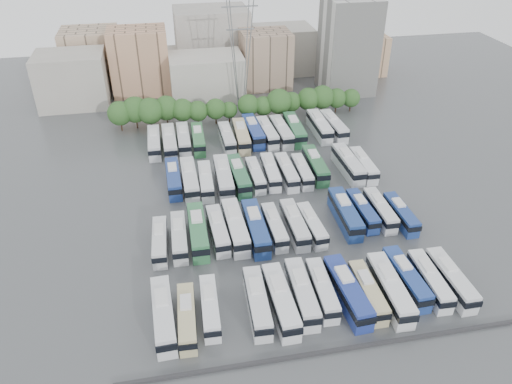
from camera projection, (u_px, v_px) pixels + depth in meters
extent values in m
plane|color=#424447|center=(275.00, 213.00, 93.08)|extent=(220.00, 220.00, 0.00)
cube|color=#2D2D30|center=(332.00, 351.00, 65.57)|extent=(56.00, 0.50, 0.50)
cylinder|color=black|center=(122.00, 126.00, 122.56)|extent=(0.36, 0.36, 2.47)
sphere|color=#234C1E|center=(120.00, 113.00, 120.77)|extent=(5.93, 5.93, 5.93)
cylinder|color=black|center=(137.00, 123.00, 123.72)|extent=(0.36, 0.36, 2.67)
sphere|color=#234C1E|center=(135.00, 110.00, 121.78)|extent=(6.41, 6.41, 6.41)
cylinder|color=black|center=(152.00, 125.00, 123.05)|extent=(0.36, 0.36, 2.67)
sphere|color=#234C1E|center=(150.00, 111.00, 121.11)|extent=(6.41, 6.41, 6.41)
cylinder|color=black|center=(168.00, 121.00, 125.03)|extent=(0.36, 0.36, 2.55)
sphere|color=#234C1E|center=(166.00, 108.00, 123.18)|extent=(6.12, 6.12, 6.12)
cylinder|color=black|center=(183.00, 122.00, 124.88)|extent=(0.36, 0.36, 2.33)
sphere|color=#234C1E|center=(182.00, 110.00, 123.19)|extent=(5.60, 5.60, 5.60)
cylinder|color=black|center=(198.00, 122.00, 125.12)|extent=(0.36, 0.36, 2.13)
sphere|color=#234C1E|center=(198.00, 111.00, 123.57)|extent=(5.12, 5.12, 5.12)
cylinder|color=black|center=(216.00, 120.00, 126.06)|extent=(0.36, 0.36, 2.17)
sphere|color=#234C1E|center=(216.00, 109.00, 124.49)|extent=(5.22, 5.22, 5.22)
cylinder|color=black|center=(229.00, 119.00, 127.23)|extent=(0.36, 0.36, 1.75)
sphere|color=#234C1E|center=(229.00, 110.00, 125.96)|extent=(4.19, 4.19, 4.19)
cylinder|color=black|center=(248.00, 117.00, 127.64)|extent=(0.36, 0.36, 2.29)
sphere|color=#234C1E|center=(248.00, 105.00, 125.99)|extent=(5.48, 5.48, 5.48)
cylinder|color=black|center=(263.00, 116.00, 128.19)|extent=(0.36, 0.36, 2.05)
sphere|color=#234C1E|center=(263.00, 106.00, 126.70)|extent=(4.92, 4.92, 4.92)
cylinder|color=black|center=(279.00, 115.00, 128.18)|extent=(0.36, 0.36, 2.67)
sphere|color=#234C1E|center=(279.00, 101.00, 126.25)|extent=(6.40, 6.40, 6.40)
cylinder|color=black|center=(291.00, 112.00, 130.31)|extent=(0.36, 0.36, 2.10)
sphere|color=#234C1E|center=(291.00, 102.00, 128.78)|extent=(5.04, 5.04, 5.04)
cylinder|color=black|center=(308.00, 111.00, 130.69)|extent=(0.36, 0.36, 2.41)
sphere|color=#234C1E|center=(308.00, 99.00, 128.94)|extent=(5.78, 5.78, 5.78)
cylinder|color=black|center=(321.00, 109.00, 131.33)|extent=(0.36, 0.36, 2.52)
sphere|color=#234C1E|center=(322.00, 97.00, 129.51)|extent=(6.04, 6.04, 6.04)
cylinder|color=black|center=(336.00, 108.00, 132.28)|extent=(0.36, 0.36, 2.14)
sphere|color=#234C1E|center=(337.00, 98.00, 130.73)|extent=(5.13, 5.13, 5.13)
cylinder|color=black|center=(350.00, 108.00, 132.89)|extent=(0.36, 0.36, 2.01)
sphere|color=#234C1E|center=(351.00, 98.00, 131.43)|extent=(4.83, 4.83, 4.83)
cube|color=#9E998E|center=(72.00, 79.00, 134.00)|extent=(18.00, 14.00, 14.00)
cube|color=tan|center=(140.00, 61.00, 140.82)|extent=(16.00, 12.00, 18.00)
cube|color=#ADA89E|center=(207.00, 77.00, 138.69)|extent=(20.00, 14.00, 12.00)
cube|color=gray|center=(266.00, 59.00, 145.51)|extent=(14.00, 12.00, 16.00)
cube|color=gray|center=(212.00, 42.00, 153.79)|extent=(22.00, 16.00, 20.00)
cube|color=tan|center=(92.00, 57.00, 147.38)|extent=(16.00, 14.00, 16.00)
cube|color=#A39E93|center=(282.00, 50.00, 157.29)|extent=(18.00, 14.00, 14.00)
cube|color=tan|center=(361.00, 54.00, 156.73)|extent=(14.00, 12.00, 12.00)
cube|color=gray|center=(175.00, 66.00, 149.55)|extent=(12.00, 10.00, 10.00)
cube|color=silver|center=(348.00, 46.00, 139.76)|extent=(14.00, 14.00, 26.00)
cylinder|color=slate|center=(234.00, 48.00, 123.83)|extent=(2.90, 2.91, 33.83)
cylinder|color=slate|center=(231.00, 44.00, 127.15)|extent=(2.90, 2.91, 33.83)
cylinder|color=slate|center=(250.00, 48.00, 124.47)|extent=(2.90, 2.91, 33.83)
cylinder|color=slate|center=(247.00, 43.00, 127.79)|extent=(2.90, 2.91, 33.83)
cube|color=slate|center=(240.00, 6.00, 120.72)|extent=(9.00, 0.30, 0.30)
cube|color=slate|center=(240.00, 29.00, 123.63)|extent=(7.00, 0.30, 0.30)
cube|color=silver|center=(164.00, 316.00, 68.81)|extent=(3.09, 12.58, 3.54)
cube|color=black|center=(163.00, 313.00, 68.32)|extent=(3.23, 12.77, 1.04)
cube|color=silver|center=(161.00, 297.00, 69.03)|extent=(1.89, 3.39, 0.46)
cube|color=#BFB483|center=(187.00, 318.00, 68.69)|extent=(2.79, 11.02, 3.10)
cube|color=black|center=(187.00, 316.00, 68.26)|extent=(2.91, 11.19, 0.91)
cube|color=silver|center=(186.00, 302.00, 68.90)|extent=(1.67, 2.98, 0.40)
cube|color=white|center=(210.00, 308.00, 70.42)|extent=(2.69, 10.76, 3.03)
cube|color=black|center=(210.00, 306.00, 70.00)|extent=(2.81, 10.93, 0.89)
cube|color=silver|center=(209.00, 292.00, 70.62)|extent=(1.63, 2.91, 0.39)
cube|color=silver|center=(257.00, 303.00, 70.96)|extent=(3.05, 12.11, 3.40)
cube|color=black|center=(257.00, 300.00, 70.49)|extent=(3.18, 12.30, 1.00)
cube|color=silver|center=(256.00, 286.00, 71.19)|extent=(1.83, 3.27, 0.44)
cube|color=silver|center=(281.00, 301.00, 71.07)|extent=(2.90, 12.78, 3.61)
cube|color=black|center=(281.00, 299.00, 70.57)|extent=(3.03, 12.97, 1.06)
cube|color=silver|center=(278.00, 283.00, 71.29)|extent=(1.86, 3.42, 0.47)
cube|color=silver|center=(302.00, 294.00, 72.48)|extent=(3.00, 12.31, 3.47)
cube|color=black|center=(302.00, 291.00, 72.00)|extent=(3.13, 12.50, 1.02)
cube|color=silver|center=(300.00, 277.00, 72.71)|extent=(1.84, 3.32, 0.45)
cube|color=silver|center=(322.00, 290.00, 73.32)|extent=(2.80, 11.24, 3.16)
cube|color=black|center=(323.00, 288.00, 72.88)|extent=(2.92, 11.41, 0.93)
cube|color=silver|center=(320.00, 275.00, 73.53)|extent=(1.70, 3.03, 0.41)
cube|color=navy|center=(347.00, 292.00, 72.61)|extent=(3.39, 13.05, 3.66)
cube|color=black|center=(348.00, 289.00, 72.10)|extent=(3.53, 13.25, 1.08)
cube|color=silver|center=(344.00, 274.00, 72.83)|extent=(2.00, 3.54, 0.47)
cube|color=#C6B988|center=(368.00, 292.00, 72.95)|extent=(2.48, 11.09, 3.13)
cube|color=black|center=(368.00, 290.00, 72.52)|extent=(2.60, 11.26, 0.92)
cube|color=silver|center=(366.00, 277.00, 73.15)|extent=(1.60, 2.97, 0.41)
cube|color=silver|center=(390.00, 290.00, 73.05)|extent=(3.22, 13.04, 3.67)
cube|color=black|center=(391.00, 287.00, 72.54)|extent=(3.36, 13.24, 1.08)
cube|color=silver|center=(388.00, 272.00, 73.30)|extent=(1.96, 3.52, 0.47)
cube|color=navy|center=(406.00, 279.00, 75.29)|extent=(2.83, 11.91, 3.36)
cube|color=black|center=(407.00, 276.00, 74.82)|extent=(2.95, 12.09, 0.99)
cube|color=silver|center=(403.00, 263.00, 75.50)|extent=(1.76, 3.20, 0.43)
cube|color=white|center=(429.00, 281.00, 74.99)|extent=(2.80, 11.36, 3.20)
cube|color=black|center=(430.00, 278.00, 74.55)|extent=(2.92, 11.54, 0.94)
cube|color=silver|center=(427.00, 266.00, 75.21)|extent=(1.71, 3.06, 0.41)
cube|color=silver|center=(451.00, 280.00, 75.06)|extent=(2.51, 11.76, 3.33)
cube|color=black|center=(452.00, 277.00, 74.60)|extent=(2.63, 11.94, 0.98)
cube|color=silver|center=(448.00, 264.00, 75.28)|extent=(1.67, 3.14, 0.43)
cube|color=silver|center=(160.00, 242.00, 83.08)|extent=(2.71, 10.90, 3.07)
cube|color=black|center=(160.00, 240.00, 82.65)|extent=(2.82, 11.07, 0.90)
cube|color=silver|center=(159.00, 229.00, 83.28)|extent=(1.64, 2.94, 0.40)
cube|color=silver|center=(179.00, 237.00, 84.02)|extent=(2.64, 11.37, 3.21)
cube|color=black|center=(179.00, 235.00, 83.57)|extent=(2.76, 11.54, 0.94)
cube|color=silver|center=(178.00, 224.00, 84.23)|extent=(1.67, 3.05, 0.42)
cube|color=#307244|center=(198.00, 232.00, 84.95)|extent=(2.91, 13.03, 3.68)
cube|color=black|center=(198.00, 229.00, 84.44)|extent=(3.04, 13.22, 1.08)
cube|color=silver|center=(196.00, 217.00, 85.19)|extent=(1.88, 3.49, 0.48)
cube|color=silver|center=(218.00, 231.00, 85.57)|extent=(2.88, 11.64, 3.27)
cube|color=black|center=(218.00, 228.00, 85.12)|extent=(3.00, 11.82, 0.96)
cube|color=silver|center=(216.00, 217.00, 85.77)|extent=(1.75, 3.14, 0.42)
cube|color=silver|center=(235.00, 227.00, 86.01)|extent=(3.07, 13.14, 3.71)
cube|color=black|center=(236.00, 225.00, 85.49)|extent=(3.21, 13.34, 1.09)
cube|color=silver|center=(233.00, 212.00, 86.24)|extent=(1.93, 3.53, 0.48)
cube|color=navy|center=(256.00, 228.00, 85.77)|extent=(2.81, 13.12, 3.72)
cube|color=black|center=(256.00, 226.00, 85.25)|extent=(2.94, 13.32, 1.09)
cube|color=silver|center=(254.00, 213.00, 86.01)|extent=(1.86, 3.50, 0.48)
cube|color=silver|center=(274.00, 227.00, 86.55)|extent=(2.53, 11.08, 3.13)
cube|color=black|center=(275.00, 225.00, 86.12)|extent=(2.64, 11.25, 0.92)
cube|color=silver|center=(273.00, 214.00, 86.75)|extent=(1.61, 2.97, 0.40)
cube|color=silver|center=(295.00, 225.00, 86.96)|extent=(2.63, 11.86, 3.35)
cube|color=black|center=(295.00, 222.00, 86.49)|extent=(2.75, 12.04, 0.99)
cube|color=silver|center=(293.00, 211.00, 87.17)|extent=(1.71, 3.17, 0.43)
cube|color=silver|center=(312.00, 226.00, 87.00)|extent=(2.82, 10.81, 3.03)
cube|color=black|center=(312.00, 223.00, 86.58)|extent=(2.94, 10.98, 0.89)
cube|color=silver|center=(310.00, 213.00, 87.18)|extent=(1.66, 2.93, 0.39)
cube|color=navy|center=(345.00, 214.00, 89.51)|extent=(3.10, 12.89, 3.63)
cube|color=black|center=(346.00, 211.00, 89.01)|extent=(3.23, 13.08, 1.07)
cube|color=silver|center=(343.00, 200.00, 89.75)|extent=(1.92, 3.47, 0.47)
cube|color=navy|center=(362.00, 211.00, 90.73)|extent=(2.56, 11.04, 3.12)
cube|color=black|center=(363.00, 209.00, 90.29)|extent=(2.68, 11.21, 0.92)
cube|color=silver|center=(360.00, 199.00, 90.92)|extent=(1.62, 2.96, 0.40)
cube|color=silver|center=(380.00, 210.00, 90.85)|extent=(2.51, 11.29, 3.19)
cube|color=black|center=(381.00, 208.00, 90.40)|extent=(2.63, 11.46, 0.94)
cube|color=silver|center=(378.00, 198.00, 91.05)|extent=(1.63, 3.02, 0.41)
cube|color=navy|center=(401.00, 214.00, 89.90)|extent=(2.41, 10.77, 3.05)
cube|color=black|center=(401.00, 212.00, 89.48)|extent=(2.52, 10.94, 0.90)
cube|color=silver|center=(399.00, 202.00, 90.09)|extent=(1.56, 2.88, 0.39)
cube|color=navy|center=(174.00, 179.00, 100.07)|extent=(2.74, 12.23, 3.46)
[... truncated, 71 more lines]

